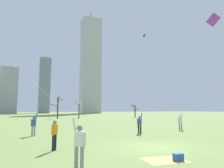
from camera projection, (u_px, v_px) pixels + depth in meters
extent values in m
plane|color=#7A934C|center=(154.00, 147.00, 12.04)|extent=(400.00, 400.00, 0.00)
cylinder|color=gray|center=(179.00, 126.00, 22.03)|extent=(0.14, 0.14, 0.85)
cylinder|color=gray|center=(181.00, 126.00, 22.01)|extent=(0.14, 0.14, 0.85)
cube|color=white|center=(180.00, 120.00, 22.11)|extent=(0.39, 0.34, 0.54)
sphere|color=beige|center=(180.00, 116.00, 22.16)|extent=(0.22, 0.22, 0.22)
cylinder|color=white|center=(178.00, 120.00, 22.12)|extent=(0.09, 0.09, 0.55)
cylinder|color=white|center=(182.00, 115.00, 22.15)|extent=(0.22, 0.18, 0.56)
cube|color=purple|center=(213.00, 20.00, 22.52)|extent=(0.73, 1.39, 1.43)
cylinder|color=black|center=(213.00, 20.00, 22.52)|extent=(0.35, 0.41, 0.89)
cylinder|color=silver|center=(198.00, 66.00, 22.35)|extent=(2.88, 2.39, 10.24)
cylinder|color=black|center=(139.00, 129.00, 18.85)|extent=(0.14, 0.14, 0.85)
cylinder|color=black|center=(141.00, 129.00, 18.71)|extent=(0.14, 0.14, 0.85)
cube|color=#2D4CA5|center=(139.00, 121.00, 18.87)|extent=(0.33, 0.39, 0.54)
sphere|color=#9E7051|center=(139.00, 117.00, 18.92)|extent=(0.22, 0.22, 0.22)
cylinder|color=#2D4CA5|center=(138.00, 122.00, 18.99)|extent=(0.09, 0.09, 0.55)
cylinder|color=#2D4CA5|center=(141.00, 116.00, 18.80)|extent=(0.17, 0.22, 0.56)
cylinder|color=gray|center=(82.00, 158.00, 7.43)|extent=(0.14, 0.14, 0.85)
cylinder|color=gray|center=(76.00, 158.00, 7.47)|extent=(0.14, 0.14, 0.85)
cube|color=white|center=(79.00, 139.00, 7.54)|extent=(0.39, 0.36, 0.54)
sphere|color=#9E7051|center=(80.00, 128.00, 7.59)|extent=(0.22, 0.22, 0.22)
cylinder|color=white|center=(85.00, 140.00, 7.50)|extent=(0.09, 0.09, 0.55)
cylinder|color=white|center=(74.00, 126.00, 7.64)|extent=(0.22, 0.19, 0.56)
cylinder|color=gray|center=(32.00, 131.00, 17.10)|extent=(0.14, 0.14, 0.85)
cylinder|color=gray|center=(35.00, 131.00, 17.06)|extent=(0.14, 0.14, 0.85)
cube|color=#2D4CA5|center=(34.00, 123.00, 17.17)|extent=(0.39, 0.36, 0.54)
sphere|color=brown|center=(34.00, 118.00, 17.22)|extent=(0.22, 0.22, 0.22)
cylinder|color=#2D4CA5|center=(31.00, 123.00, 17.21)|extent=(0.09, 0.09, 0.55)
cylinder|color=#2D4CA5|center=(36.00, 117.00, 17.19)|extent=(0.22, 0.19, 0.56)
cylinder|color=silver|center=(69.00, 32.00, 17.92)|extent=(4.56, 2.57, 14.36)
cylinder|color=black|center=(53.00, 143.00, 10.92)|extent=(0.14, 0.14, 0.85)
cylinder|color=black|center=(55.00, 142.00, 11.13)|extent=(0.14, 0.14, 0.85)
cube|color=orange|center=(55.00, 129.00, 11.11)|extent=(0.37, 0.39, 0.54)
sphere|color=#9E7051|center=(55.00, 122.00, 11.16)|extent=(0.22, 0.22, 0.22)
cylinder|color=orange|center=(53.00, 130.00, 10.91)|extent=(0.09, 0.09, 0.55)
cylinder|color=orange|center=(57.00, 130.00, 11.31)|extent=(0.09, 0.09, 0.55)
cube|color=blue|center=(144.00, 36.00, 47.33)|extent=(0.86, 0.29, 0.83)
cylinder|color=black|center=(144.00, 36.00, 47.33)|extent=(0.04, 0.25, 0.53)
cylinder|color=blue|center=(144.00, 40.00, 47.33)|extent=(0.02, 0.02, 1.20)
cylinder|color=silver|center=(136.00, 76.00, 44.79)|extent=(5.08, 0.61, 19.28)
cylinder|color=#3F3833|center=(127.00, 120.00, 42.26)|extent=(0.10, 0.10, 0.08)
cube|color=#D8BF4C|center=(165.00, 160.00, 8.83)|extent=(1.99, 1.66, 0.01)
cube|color=#2659B2|center=(178.00, 157.00, 8.79)|extent=(0.40, 0.28, 0.30)
cylinder|color=brown|center=(135.00, 111.00, 58.88)|extent=(0.33, 0.33, 3.60)
cylinder|color=brown|center=(134.00, 106.00, 58.86)|extent=(1.06, 0.18, 0.70)
cylinder|color=brown|center=(133.00, 106.00, 59.14)|extent=(1.31, 0.86, 1.22)
cylinder|color=brown|center=(136.00, 110.00, 58.19)|extent=(0.26, 1.64, 0.99)
cylinder|color=brown|center=(134.00, 107.00, 59.34)|extent=(0.60, 0.99, 0.57)
cylinder|color=brown|center=(134.00, 110.00, 58.41)|extent=(1.29, 0.68, 0.55)
cylinder|color=#423326|center=(58.00, 108.00, 50.62)|extent=(0.33, 0.33, 5.34)
cylinder|color=#423326|center=(54.00, 105.00, 50.57)|extent=(1.96, 0.72, 0.80)
cylinder|color=#423326|center=(57.00, 106.00, 51.20)|extent=(0.21, 1.27, 1.07)
cylinder|color=#423326|center=(59.00, 99.00, 51.75)|extent=(0.87, 1.71, 1.48)
cylinder|color=#423326|center=(57.00, 100.00, 51.25)|extent=(0.30, 1.02, 0.54)
cylinder|color=#423326|center=(61.00, 100.00, 50.85)|extent=(1.26, 0.65, 0.99)
cylinder|color=brown|center=(79.00, 111.00, 50.14)|extent=(0.26, 0.26, 3.63)
cylinder|color=brown|center=(80.00, 105.00, 51.23)|extent=(0.95, 1.68, 0.98)
cylinder|color=brown|center=(77.00, 104.00, 51.00)|extent=(0.71, 1.74, 1.44)
cylinder|color=brown|center=(78.00, 104.00, 51.18)|extent=(0.18, 1.79, 1.06)
cube|color=gray|center=(44.00, 85.00, 131.48)|extent=(6.64, 6.76, 35.78)
cube|color=#9EA3AD|center=(9.00, 90.00, 112.62)|extent=(9.16, 5.33, 25.92)
cube|color=#B2B2B7|center=(91.00, 65.00, 128.45)|extent=(11.60, 8.73, 60.36)
cylinder|color=#99999E|center=(91.00, 16.00, 132.56)|extent=(0.80, 0.80, 5.03)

